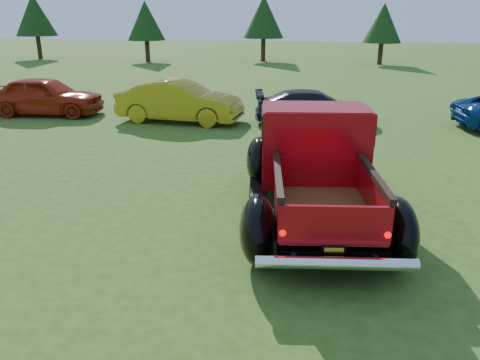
{
  "coord_description": "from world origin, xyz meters",
  "views": [
    {
      "loc": [
        1.79,
        -7.55,
        3.67
      ],
      "look_at": [
        0.45,
        0.2,
        0.86
      ],
      "focal_mm": 35.0,
      "sensor_mm": 36.0,
      "label": 1
    }
  ],
  "objects_px": {
    "tree_far_west": "(35,15)",
    "show_car_grey": "(314,108)",
    "tree_mid_right": "(383,23)",
    "tree_west": "(146,21)",
    "tree_mid_left": "(264,17)",
    "pickup_truck": "(313,162)",
    "show_car_red": "(45,96)",
    "show_car_yellow": "(180,101)"
  },
  "relations": [
    {
      "from": "show_car_yellow",
      "to": "show_car_red",
      "type": "bearing_deg",
      "value": 91.66
    },
    {
      "from": "tree_west",
      "to": "show_car_grey",
      "type": "distance_m",
      "value": 24.53
    },
    {
      "from": "tree_mid_right",
      "to": "show_car_red",
      "type": "relative_size",
      "value": 1.04
    },
    {
      "from": "tree_far_west",
      "to": "show_car_grey",
      "type": "distance_m",
      "value": 31.89
    },
    {
      "from": "tree_mid_left",
      "to": "show_car_yellow",
      "type": "bearing_deg",
      "value": -90.34
    },
    {
      "from": "pickup_truck",
      "to": "show_car_yellow",
      "type": "xyz_separation_m",
      "value": [
        -4.84,
        7.19,
        -0.25
      ]
    },
    {
      "from": "show_car_red",
      "to": "pickup_truck",
      "type": "bearing_deg",
      "value": -130.51
    },
    {
      "from": "show_car_yellow",
      "to": "tree_mid_left",
      "type": "bearing_deg",
      "value": 4.43
    },
    {
      "from": "tree_mid_right",
      "to": "show_car_grey",
      "type": "distance_m",
      "value": 21.87
    },
    {
      "from": "tree_mid_left",
      "to": "pickup_truck",
      "type": "height_order",
      "value": "tree_mid_left"
    },
    {
      "from": "tree_mid_left",
      "to": "show_car_yellow",
      "type": "distance_m",
      "value": 22.8
    },
    {
      "from": "tree_mid_left",
      "to": "show_car_grey",
      "type": "distance_m",
      "value": 22.92
    },
    {
      "from": "tree_mid_left",
      "to": "show_car_red",
      "type": "xyz_separation_m",
      "value": [
        -5.5,
        -22.36,
        -2.66
      ]
    },
    {
      "from": "pickup_truck",
      "to": "tree_west",
      "type": "bearing_deg",
      "value": 108.83
    },
    {
      "from": "tree_mid_left",
      "to": "tree_mid_right",
      "type": "height_order",
      "value": "tree_mid_left"
    },
    {
      "from": "tree_mid_left",
      "to": "show_car_red",
      "type": "height_order",
      "value": "tree_mid_left"
    },
    {
      "from": "tree_west",
      "to": "pickup_truck",
      "type": "relative_size",
      "value": 0.8
    },
    {
      "from": "show_car_yellow",
      "to": "show_car_grey",
      "type": "xyz_separation_m",
      "value": [
        4.7,
        0.36,
        -0.13
      ]
    },
    {
      "from": "show_car_red",
      "to": "show_car_grey",
      "type": "relative_size",
      "value": 1.04
    },
    {
      "from": "tree_mid_right",
      "to": "show_car_red",
      "type": "distance_m",
      "value": 25.91
    },
    {
      "from": "tree_mid_left",
      "to": "show_car_grey",
      "type": "height_order",
      "value": "tree_mid_left"
    },
    {
      "from": "tree_west",
      "to": "tree_mid_right",
      "type": "relative_size",
      "value": 1.05
    },
    {
      "from": "tree_west",
      "to": "tree_mid_left",
      "type": "bearing_deg",
      "value": 12.53
    },
    {
      "from": "tree_west",
      "to": "show_car_yellow",
      "type": "distance_m",
      "value": 22.6
    },
    {
      "from": "tree_west",
      "to": "pickup_truck",
      "type": "distance_m",
      "value": 31.11
    },
    {
      "from": "tree_mid_right",
      "to": "pickup_truck",
      "type": "relative_size",
      "value": 0.77
    },
    {
      "from": "show_car_grey",
      "to": "tree_far_west",
      "type": "bearing_deg",
      "value": 38.47
    },
    {
      "from": "pickup_truck",
      "to": "show_car_red",
      "type": "distance_m",
      "value": 12.66
    },
    {
      "from": "tree_mid_right",
      "to": "pickup_truck",
      "type": "height_order",
      "value": "tree_mid_right"
    },
    {
      "from": "tree_west",
      "to": "tree_mid_left",
      "type": "distance_m",
      "value": 9.22
    },
    {
      "from": "tree_mid_right",
      "to": "show_car_grey",
      "type": "height_order",
      "value": "tree_mid_right"
    },
    {
      "from": "tree_mid_left",
      "to": "show_car_grey",
      "type": "relative_size",
      "value": 1.23
    },
    {
      "from": "tree_mid_left",
      "to": "show_car_red",
      "type": "bearing_deg",
      "value": -103.82
    },
    {
      "from": "tree_far_west",
      "to": "show_car_grey",
      "type": "relative_size",
      "value": 1.28
    },
    {
      "from": "tree_west",
      "to": "show_car_yellow",
      "type": "xyz_separation_m",
      "value": [
        8.87,
        -20.65,
        -2.38
      ]
    },
    {
      "from": "tree_mid_right",
      "to": "tree_west",
      "type": "bearing_deg",
      "value": -176.82
    },
    {
      "from": "tree_west",
      "to": "show_car_red",
      "type": "height_order",
      "value": "tree_west"
    },
    {
      "from": "pickup_truck",
      "to": "show_car_yellow",
      "type": "relative_size",
      "value": 1.31
    },
    {
      "from": "tree_west",
      "to": "show_car_red",
      "type": "xyz_separation_m",
      "value": [
        3.5,
        -20.36,
        -2.39
      ]
    },
    {
      "from": "show_car_yellow",
      "to": "show_car_grey",
      "type": "height_order",
      "value": "show_car_yellow"
    },
    {
      "from": "tree_mid_right",
      "to": "show_car_grey",
      "type": "xyz_separation_m",
      "value": [
        -4.43,
        -21.28,
        -2.38
      ]
    },
    {
      "from": "tree_mid_left",
      "to": "show_car_yellow",
      "type": "xyz_separation_m",
      "value": [
        -0.13,
        -22.65,
        -2.66
      ]
    }
  ]
}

